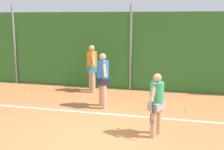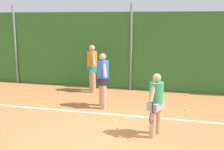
# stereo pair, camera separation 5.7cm
# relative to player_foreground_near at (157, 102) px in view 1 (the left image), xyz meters

# --- Properties ---
(ground_plane) EXTENTS (28.58, 28.58, 0.00)m
(ground_plane) POSITION_rel_player_foreground_near_xyz_m (-1.45, 1.05, -0.92)
(ground_plane) COLOR #C67542
(hedge_fence_backdrop) EXTENTS (18.58, 0.25, 3.24)m
(hedge_fence_backdrop) POSITION_rel_player_foreground_near_xyz_m (-1.45, 4.69, 0.70)
(hedge_fence_backdrop) COLOR #33702D
(hedge_fence_backdrop) RESTS_ON ground_plane
(fence_post_left) EXTENTS (0.10, 0.10, 3.55)m
(fence_post_left) POSITION_rel_player_foreground_near_xyz_m (-6.81, 4.52, 0.86)
(fence_post_left) COLOR gray
(fence_post_left) RESTS_ON ground_plane
(fence_post_center) EXTENTS (0.10, 0.10, 3.55)m
(fence_post_center) POSITION_rel_player_foreground_near_xyz_m (-1.45, 4.52, 0.86)
(fence_post_center) COLOR gray
(fence_post_center) RESTS_ON ground_plane
(court_baseline_paint) EXTENTS (13.58, 0.10, 0.01)m
(court_baseline_paint) POSITION_rel_player_foreground_near_xyz_m (-1.45, 1.30, -0.91)
(court_baseline_paint) COLOR white
(court_baseline_paint) RESTS_ON ground_plane
(player_foreground_near) EXTENTS (0.44, 0.74, 1.64)m
(player_foreground_near) POSITION_rel_player_foreground_near_xyz_m (0.00, 0.00, 0.00)
(player_foreground_near) COLOR tan
(player_foreground_near) RESTS_ON ground_plane
(player_midcourt) EXTENTS (0.55, 0.72, 1.85)m
(player_midcourt) POSITION_rel_player_foreground_near_xyz_m (-1.95, 1.96, 0.12)
(player_midcourt) COLOR tan
(player_midcourt) RESTS_ON ground_plane
(player_backcourt_far) EXTENTS (0.56, 0.72, 1.92)m
(player_backcourt_far) POSITION_rel_player_foreground_near_xyz_m (-2.93, 3.87, 0.16)
(player_backcourt_far) COLOR tan
(player_backcourt_far) RESTS_ON ground_plane
(tennis_ball_1) EXTENTS (0.07, 0.07, 0.07)m
(tennis_ball_1) POSITION_rel_player_foreground_near_xyz_m (-6.72, 4.13, -0.88)
(tennis_ball_1) COLOR #CCDB33
(tennis_ball_1) RESTS_ON ground_plane
(tennis_ball_3) EXTENTS (0.07, 0.07, 0.07)m
(tennis_ball_3) POSITION_rel_player_foreground_near_xyz_m (-2.35, 3.39, -0.88)
(tennis_ball_3) COLOR #CCDB33
(tennis_ball_3) RESTS_ON ground_plane
(tennis_ball_4) EXTENTS (0.07, 0.07, 0.07)m
(tennis_ball_4) POSITION_rel_player_foreground_near_xyz_m (0.84, 4.11, -0.88)
(tennis_ball_4) COLOR #CCDB33
(tennis_ball_4) RESTS_ON ground_plane
(tennis_ball_7) EXTENTS (0.07, 0.07, 0.07)m
(tennis_ball_7) POSITION_rel_player_foreground_near_xyz_m (-4.21, 3.40, -0.88)
(tennis_ball_7) COLOR #CCDB33
(tennis_ball_7) RESTS_ON ground_plane
(tennis_ball_8) EXTENTS (0.07, 0.07, 0.07)m
(tennis_ball_8) POSITION_rel_player_foreground_near_xyz_m (-1.01, 0.19, -0.88)
(tennis_ball_8) COLOR #CCDB33
(tennis_ball_8) RESTS_ON ground_plane
(tennis_ball_9) EXTENTS (0.07, 0.07, 0.07)m
(tennis_ball_9) POSITION_rel_player_foreground_near_xyz_m (-5.24, 2.61, -0.88)
(tennis_ball_9) COLOR #CCDB33
(tennis_ball_9) RESTS_ON ground_plane
(tennis_ball_10) EXTENTS (0.07, 0.07, 0.07)m
(tennis_ball_10) POSITION_rel_player_foreground_near_xyz_m (-4.06, 1.79, -0.88)
(tennis_ball_10) COLOR #CCDB33
(tennis_ball_10) RESTS_ON ground_plane
(tennis_ball_11) EXTENTS (0.07, 0.07, 0.07)m
(tennis_ball_11) POSITION_rel_player_foreground_near_xyz_m (-3.64, 3.87, -0.88)
(tennis_ball_11) COLOR #CCDB33
(tennis_ball_11) RESTS_ON ground_plane
(tennis_ball_12) EXTENTS (0.07, 0.07, 0.07)m
(tennis_ball_12) POSITION_rel_player_foreground_near_xyz_m (0.80, 2.30, -0.88)
(tennis_ball_12) COLOR #CCDB33
(tennis_ball_12) RESTS_ON ground_plane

